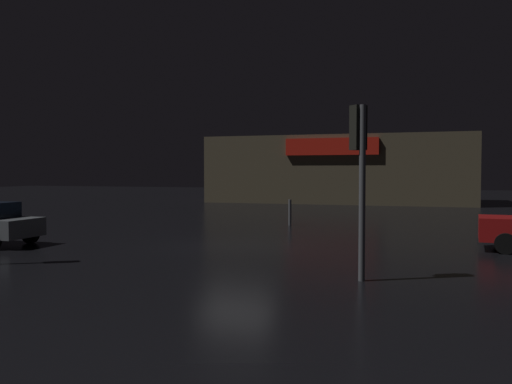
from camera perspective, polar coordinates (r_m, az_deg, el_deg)
name	(u,v)px	position (r m, az deg, el deg)	size (l,w,h in m)	color
ground_plane	(236,246)	(17.93, -2.13, -5.82)	(120.00, 120.00, 0.00)	black
store_building	(341,170)	(44.79, 9.12, 2.38)	(20.73, 9.59, 5.30)	brown
traffic_signal_opposite	(359,157)	(12.40, 11.03, 3.71)	(0.42, 0.42, 4.02)	#595B60
bollard_kerb_a	(290,212)	(24.74, 3.66, -2.20)	(0.14, 0.14, 1.21)	#595B60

